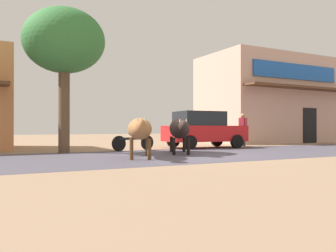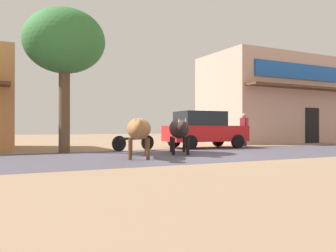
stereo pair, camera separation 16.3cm
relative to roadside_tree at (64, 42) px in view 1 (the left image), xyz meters
The scene contains 9 objects.
ground 5.89m from the roadside_tree, 39.82° to the right, with size 80.00×80.00×0.00m, color #937559.
asphalt_road 5.89m from the roadside_tree, 39.82° to the right, with size 72.00×5.70×0.00m, color #4B4753.
storefront_right_club 14.32m from the roadside_tree, 16.97° to the left, with size 8.16×5.69×5.38m.
roadside_tree is the anchor object (origin of this frame).
parked_hatchback_car 6.99m from the roadside_tree, ahead, with size 3.72×2.06×1.64m.
parked_motorcycle 4.47m from the roadside_tree, ahead, with size 1.94×0.56×1.05m.
cow_near_brown 4.82m from the roadside_tree, 64.66° to the right, with size 1.45×2.63×1.20m.
cow_far_dark 5.22m from the roadside_tree, 33.12° to the right, with size 1.62×2.76×1.23m.
pedestrian_by_shop 9.39m from the roadside_tree, ahead, with size 0.48×0.61×1.63m.
Camera 1 is at (-5.90, -10.25, 0.90)m, focal length 37.70 mm.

